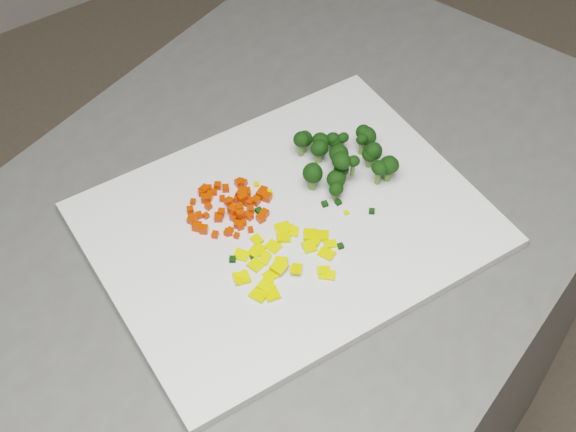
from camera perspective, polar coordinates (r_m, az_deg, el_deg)
counter_block at (r=1.37m, az=0.06°, el=-11.27°), size 1.11×0.93×0.90m
cutting_board at (r=0.97m, az=-0.00°, el=-0.61°), size 0.47×0.37×0.01m
carrot_pile at (r=0.97m, az=-4.27°, el=1.06°), size 0.10×0.10×0.03m
pepper_pile at (r=0.92m, az=-0.18°, el=-3.01°), size 0.12×0.12×0.02m
broccoli_pile at (r=1.00m, az=4.05°, el=4.45°), size 0.12×0.12×0.06m
carrot_cube_0 at (r=0.97m, az=-3.04°, el=0.06°), size 0.01×0.01×0.01m
carrot_cube_1 at (r=0.99m, az=-3.33°, el=1.58°), size 0.01×0.01×0.01m
carrot_cube_2 at (r=0.95m, az=-4.34°, el=-1.17°), size 0.01×0.01×0.01m
carrot_cube_3 at (r=0.99m, az=-3.26°, el=1.49°), size 0.01×0.01×0.01m
carrot_cube_4 at (r=1.00m, az=-5.68°, el=1.94°), size 0.01×0.01×0.01m
carrot_cube_5 at (r=1.00m, az=-6.01°, el=1.66°), size 0.01×0.01×0.01m
carrot_cube_6 at (r=0.97m, az=-6.36°, el=0.05°), size 0.01×0.01×0.01m
carrot_cube_7 at (r=0.99m, az=-3.14°, el=1.69°), size 0.01×0.01×0.01m
carrot_cube_8 at (r=0.99m, az=-6.76°, el=1.02°), size 0.01×0.01×0.01m
carrot_cube_9 at (r=0.97m, az=-3.94°, el=0.43°), size 0.01×0.01×0.01m
carrot_cube_10 at (r=0.98m, az=-3.37°, el=1.55°), size 0.01×0.01×0.01m
carrot_cube_11 at (r=0.99m, az=-5.90°, el=1.25°), size 0.01×0.01×0.01m
carrot_cube_12 at (r=0.97m, az=-3.66°, el=0.30°), size 0.01×0.01×0.01m
carrot_cube_13 at (r=0.97m, az=-2.74°, el=-0.06°), size 0.01×0.01×0.01m
carrot_cube_14 at (r=0.96m, az=-1.94°, el=-0.16°), size 0.01×0.01×0.01m
carrot_cube_15 at (r=0.97m, az=-6.87°, el=-0.28°), size 0.01×0.01×0.01m
carrot_cube_16 at (r=0.99m, az=-2.86°, el=1.64°), size 0.01×0.01×0.01m
carrot_cube_17 at (r=0.97m, az=-3.41°, el=-0.16°), size 0.01×0.01×0.01m
carrot_cube_18 at (r=0.97m, az=-4.77°, el=0.28°), size 0.01×0.01×0.01m
carrot_cube_19 at (r=0.99m, az=-3.39°, el=1.81°), size 0.01×0.01×0.01m
carrot_cube_20 at (r=0.99m, az=-1.80°, el=1.69°), size 0.01×0.01×0.01m
carrot_cube_21 at (r=0.96m, az=-3.47°, el=0.59°), size 0.01×0.01×0.01m
carrot_cube_22 at (r=0.98m, az=-1.50°, el=1.35°), size 0.01×0.01×0.01m
carrot_cube_23 at (r=0.99m, az=-1.76°, el=1.80°), size 0.01×0.01×0.01m
carrot_cube_24 at (r=0.97m, az=-3.34°, el=1.26°), size 0.01×0.01×0.01m
carrot_cube_25 at (r=0.99m, az=-5.66°, el=1.29°), size 0.01×0.01×0.01m
carrot_cube_26 at (r=0.97m, az=-2.68°, el=0.44°), size 0.01×0.01×0.01m
carrot_cube_27 at (r=0.97m, az=-5.85°, el=0.02°), size 0.01×0.01×0.01m
carrot_cube_28 at (r=0.98m, az=-2.31°, el=1.09°), size 0.01×0.01×0.01m
carrot_cube_29 at (r=0.95m, az=-3.67°, el=-1.40°), size 0.01×0.01×0.01m
carrot_cube_30 at (r=1.00m, az=-3.21°, el=2.37°), size 0.01×0.01×0.01m
carrot_cube_31 at (r=0.99m, az=-1.94°, el=1.54°), size 0.01×0.01×0.01m
carrot_cube_32 at (r=0.97m, az=-1.68°, el=0.19°), size 0.01×0.01×0.01m
carrot_cube_33 at (r=1.00m, az=-5.93°, el=1.87°), size 0.01×0.01×0.01m
carrot_cube_34 at (r=0.96m, az=-3.45°, el=0.20°), size 0.01×0.01×0.01m
carrot_cube_35 at (r=0.96m, az=-6.01°, el=-0.95°), size 0.01×0.01×0.01m
carrot_cube_36 at (r=1.00m, az=-6.16°, el=1.70°), size 0.01×0.01×0.01m
carrot_cube_37 at (r=0.96m, az=-3.15°, el=-0.49°), size 0.01×0.01×0.01m
carrot_cube_38 at (r=0.95m, az=-4.24°, el=-1.14°), size 0.01×0.01×0.01m
carrot_cube_39 at (r=0.99m, az=-4.04°, el=1.09°), size 0.01×0.01×0.01m
carrot_cube_40 at (r=0.98m, az=-3.59°, el=1.21°), size 0.01×0.01×0.01m
carrot_cube_41 at (r=0.98m, az=-4.24°, el=1.02°), size 0.01×0.01×0.01m
carrot_cube_42 at (r=0.98m, az=-2.66°, el=1.00°), size 0.01×0.01×0.01m
carrot_cube_43 at (r=0.98m, az=-6.97°, el=0.42°), size 0.01×0.01×0.01m
carrot_cube_44 at (r=0.99m, az=-5.57°, el=1.56°), size 0.01×0.01×0.01m
carrot_cube_45 at (r=0.98m, az=-3.16°, el=1.39°), size 0.01×0.01×0.01m
carrot_cube_46 at (r=1.00m, az=-5.26°, el=1.69°), size 0.01×0.01×0.01m
carrot_cube_47 at (r=0.97m, az=-4.97°, el=-0.08°), size 0.01×0.01×0.01m
carrot_cube_48 at (r=0.97m, az=-6.80°, el=-0.15°), size 0.01×0.01×0.01m
carrot_cube_49 at (r=0.95m, az=-4.15°, el=-1.02°), size 0.01×0.01×0.01m
carrot_cube_50 at (r=0.98m, az=-5.68°, el=0.68°), size 0.01×0.01×0.01m
carrot_cube_51 at (r=0.97m, az=-4.24°, el=1.00°), size 0.01×0.01×0.01m
carrot_cube_52 at (r=0.95m, az=-5.20°, el=-1.33°), size 0.01×0.01×0.01m
carrot_cube_53 at (r=0.98m, az=-2.82°, el=1.00°), size 0.01×0.01×0.01m
carrot_cube_54 at (r=0.99m, az=-3.15°, el=1.59°), size 0.01×0.01×0.01m
carrot_cube_55 at (r=0.97m, az=-3.86°, el=-0.12°), size 0.01×0.01×0.01m
carrot_cube_56 at (r=0.95m, az=-2.69°, el=-0.98°), size 0.01×0.01×0.01m
carrot_cube_57 at (r=0.96m, az=-6.49°, el=-0.73°), size 0.01×0.01×0.01m
carrot_cube_58 at (r=1.00m, az=-2.89°, el=1.85°), size 0.01×0.01×0.01m
carrot_cube_59 at (r=1.00m, az=-6.11°, el=1.80°), size 0.01×0.01×0.01m
carrot_cube_60 at (r=1.00m, az=-5.02°, el=2.16°), size 0.01×0.01×0.01m
carrot_cube_61 at (r=1.00m, az=-3.50°, el=2.38°), size 0.01×0.01×0.01m
carrot_cube_62 at (r=0.96m, az=-3.42°, el=-0.73°), size 0.01×0.01×0.01m
carrot_cube_63 at (r=1.00m, az=-4.46°, el=1.98°), size 0.01×0.01×0.01m
carrot_cube_64 at (r=0.96m, az=-3.62°, el=-0.60°), size 0.01×0.01×0.01m
carrot_cube_65 at (r=0.99m, az=-4.70°, el=1.25°), size 0.01×0.01×0.01m
pepper_chunk_0 at (r=0.92m, az=-0.51°, el=-3.22°), size 0.02×0.02×0.01m
pepper_chunk_1 at (r=0.95m, az=0.21°, el=-1.09°), size 0.02×0.02×0.01m
pepper_chunk_2 at (r=0.95m, az=1.61°, el=-1.35°), size 0.02×0.02×0.01m
pepper_chunk_3 at (r=0.95m, az=-0.32°, el=-1.57°), size 0.02×0.02×0.01m
pepper_chunk_4 at (r=0.90m, az=-2.07°, el=-5.60°), size 0.02×0.02×0.01m
pepper_chunk_5 at (r=0.91m, az=-1.56°, el=-5.04°), size 0.02×0.02×0.01m
pepper_chunk_6 at (r=0.94m, az=-1.06°, el=-2.19°), size 0.02×0.02×0.00m
pepper_chunk_7 at (r=0.95m, az=2.45°, el=-1.39°), size 0.02×0.02×0.01m
pepper_chunk_8 at (r=0.91m, az=0.60°, el=-3.76°), size 0.02×0.02×0.01m
pepper_chunk_9 at (r=0.92m, az=-1.16°, el=-4.18°), size 0.02×0.01×0.01m
pepper_chunk_10 at (r=0.94m, az=3.03°, el=-2.02°), size 0.02×0.02×0.01m
pepper_chunk_11 at (r=0.93m, az=-1.88°, el=-2.62°), size 0.01×0.02×0.01m
pepper_chunk_12 at (r=0.95m, az=1.67°, el=-1.70°), size 0.02×0.02×0.01m
pepper_chunk_13 at (r=0.92m, az=-2.29°, el=-3.49°), size 0.02×0.02×0.01m
pepper_chunk_14 at (r=0.93m, az=-1.65°, el=-3.07°), size 0.02×0.02×0.01m
pepper_chunk_15 at (r=0.94m, az=1.52°, el=-2.21°), size 0.02×0.02×0.01m
pepper_chunk_16 at (r=0.92m, az=2.80°, el=-4.22°), size 0.02×0.02×0.01m
pepper_chunk_17 at (r=0.93m, az=2.75°, el=-2.70°), size 0.02×0.02×0.01m
pepper_chunk_18 at (r=0.94m, az=1.86°, el=-1.82°), size 0.02×0.02×0.01m
pepper_chunk_19 at (r=0.91m, az=-0.63°, el=-3.61°), size 0.02×0.02×0.01m
pepper_chunk_20 at (r=0.91m, az=-1.38°, el=-4.51°), size 0.02×0.02×0.01m
pepper_chunk_21 at (r=0.90m, az=-1.15°, el=-5.58°), size 0.02×0.02×0.01m
pepper_chunk_22 at (r=0.94m, az=-2.26°, el=-2.46°), size 0.02×0.02×0.01m
pepper_chunk_23 at (r=0.93m, az=-3.32°, el=-2.78°), size 0.02×0.02×0.01m
pepper_chunk_24 at (r=0.95m, az=-2.22°, el=-1.70°), size 0.01×0.01×0.01m
pepper_chunk_25 at (r=0.91m, az=-3.32°, el=-4.41°), size 0.02×0.02×0.01m
pepper_chunk_26 at (r=0.92m, az=2.55°, el=-3.91°), size 0.02×0.02×0.01m
pepper_chunk_27 at (r=0.91m, az=-3.20°, el=-4.37°), size 0.02×0.02×0.01m
pepper_chunk_28 at (r=0.96m, az=-0.36°, el=-0.90°), size 0.02×0.02×0.01m
broccoli_floret_0 at (r=0.99m, az=4.63°, el=3.54°), size 0.02×0.02×0.03m
broccoli_floret_1 at (r=1.03m, az=3.16°, el=5.16°), size 0.02×0.02×0.03m
broccoli_floret_2 at (r=1.03m, az=5.22°, el=5.05°), size 0.02×0.02×0.03m
broccoli_floret_3 at (r=0.99m, az=3.39°, el=2.46°), size 0.04×0.04×0.03m
broccoli_floret_4 at (r=1.01m, az=6.99°, el=3.25°), size 0.03×0.03×0.03m
broccoli_floret_5 at (r=0.99m, az=1.70°, el=2.75°), size 0.04×0.04×0.04m
broccoli_floret_6 at (r=1.04m, az=3.89°, el=5.21°), size 0.02×0.02×0.03m
broccoli_floret_7 at (r=0.99m, az=1.84°, el=2.55°), size 0.03×0.03×0.03m
broccoli_floret_8 at (r=1.00m, az=7.14°, el=3.30°), size 0.03×0.03×0.04m
broccoli_floret_9 at (r=1.02m, az=5.80°, el=4.14°), size 0.03×0.03×0.03m
broccoli_floret_10 at (r=1.03m, az=0.92°, el=5.08°), size 0.03×0.03×0.04m
broccoli_floret_11 at (r=1.03m, az=1.13°, el=5.24°), size 0.03×0.03×0.03m
broccoli_floret_12 at (r=1.04m, az=3.20°, el=5.17°), size 0.03×0.03×0.03m
broccoli_floret_13 at (r=1.04m, az=5.59°, el=5.45°), size 0.03×0.03×0.03m
broccoli_floret_14 at (r=1.01m, az=3.57°, el=4.10°), size 0.03×0.03×0.04m
broccoli_floret_15 at (r=0.98m, az=3.40°, el=1.70°), size 0.03×0.03×0.03m
broccoli_floret_16 at (r=1.02m, az=6.01°, el=4.29°), size 0.03×0.03×0.03m
broccoli_floret_17 at (r=1.03m, az=2.28°, el=5.10°), size 0.03×0.03×0.03m
broccoli_floret_18 at (r=1.00m, az=3.75°, el=3.05°), size 0.03×0.03×0.03m
broccoli_floret_19 at (r=1.00m, az=6.44°, el=3.02°), size 0.03×0.03×0.03m
broccoli_floret_20 at (r=0.98m, az=3.73°, el=3.58°), size 0.03×0.03×0.04m
broccoli_floret_21 at (r=1.05m, az=5.30°, el=5.64°), size 0.03×0.03×0.03m
broccoli_floret_22 at (r=1.02m, az=2.19°, el=4.56°), size 0.03×0.03×0.03m
stray_bit_0 at (r=0.99m, az=-1.33°, el=1.66°), size 0.01×0.01×0.01m
stray_bit_1 at (r=0.97m, az=4.18°, el=0.23°), size 0.01×0.01×0.00m
stray_bit_2 at (r=0.98m, az=2.63°, el=0.87°), size 0.01×0.01×0.01m
stray_bit_3 at (r=0.97m, az=-2.09°, el=0.38°), size 0.01×0.01×0.01m
stray_bit_4 at (r=0.98m, az=3.59°, el=0.98°), size 0.01×0.01×0.00m
stray_bit_5 at (r=0.98m, az=-2.70°, el=0.56°), size 0.01×0.01×0.00m
stray_bit_6 at (r=0.96m, az=0.24°, el=-0.70°), size 0.01×0.01×0.00m
stray_bit_7 at (r=1.01m, az=1.79°, el=2.74°), size 0.01×0.01×0.00m
stray_bit_8 at (r=0.93m, az=-2.57°, el=-2.94°), size 0.01×0.01×0.00m
stray_bit_9 at (r=0.93m, az=-3.96°, el=-3.09°), size 0.01×0.01×0.01m
stray_bit_10 at (r=0.98m, az=5.98°, el=0.34°), size 0.01×0.01×0.00m
stray_bit_11 at (r=0.94m, az=3.76°, el=-2.14°), size 0.01×0.01×0.00m
stray_bit_12 at (r=1.00m, az=-2.25°, el=2.26°), size 0.01×0.01×0.00m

